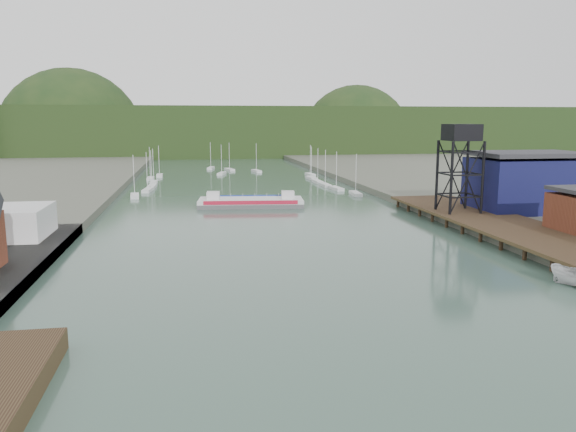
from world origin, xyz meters
name	(u,v)px	position (x,y,z in m)	size (l,w,h in m)	color
ground	(378,373)	(0.00, 0.00, 0.00)	(600.00, 600.00, 0.00)	#2E483F
east_pier	(506,225)	(37.00, 45.00, 1.90)	(14.00, 70.00, 2.45)	black
lift_tower	(461,138)	(35.00, 58.00, 15.65)	(6.50, 6.50, 16.00)	black
blue_shed	(527,182)	(50.00, 60.00, 7.06)	(20.50, 14.50, 11.30)	#0E123D
marina_sailboats	(236,180)	(0.08, 138.46, 0.35)	(57.71, 92.65, 0.90)	silver
distant_hills	(207,135)	(-3.98, 301.35, 10.38)	(500.00, 120.00, 80.00)	#1B3216
chain_ferry	(251,202)	(-0.74, 84.88, 0.95)	(23.76, 11.53, 3.30)	#555558
motorboat	(576,277)	(29.32, 17.25, 1.22)	(2.37, 6.29, 2.43)	silver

